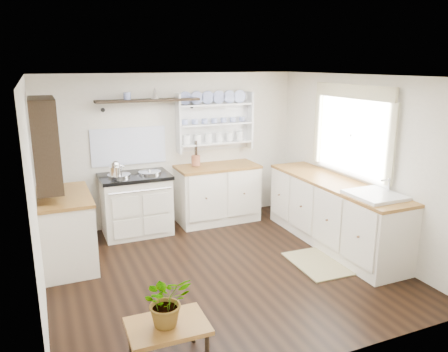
{
  "coord_description": "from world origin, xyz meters",
  "views": [
    {
      "loc": [
        -1.9,
        -4.49,
        2.44
      ],
      "look_at": [
        0.13,
        0.25,
        1.1
      ],
      "focal_mm": 35.0,
      "sensor_mm": 36.0,
      "label": 1
    }
  ],
  "objects": [
    {
      "name": "floor",
      "position": [
        0.0,
        0.0,
        0.0
      ],
      "size": [
        4.0,
        3.8,
        0.01
      ],
      "primitive_type": "cube",
      "color": "black",
      "rests_on": "ground"
    },
    {
      "name": "wall_back",
      "position": [
        0.0,
        1.9,
        1.15
      ],
      "size": [
        4.0,
        0.02,
        2.3
      ],
      "primitive_type": "cube",
      "color": "beige",
      "rests_on": "ground"
    },
    {
      "name": "wall_right",
      "position": [
        2.0,
        0.0,
        1.15
      ],
      "size": [
        0.02,
        3.8,
        2.3
      ],
      "primitive_type": "cube",
      "color": "beige",
      "rests_on": "ground"
    },
    {
      "name": "wall_left",
      "position": [
        -2.0,
        0.0,
        1.15
      ],
      "size": [
        0.02,
        3.8,
        2.3
      ],
      "primitive_type": "cube",
      "color": "beige",
      "rests_on": "ground"
    },
    {
      "name": "ceiling",
      "position": [
        0.0,
        0.0,
        2.3
      ],
      "size": [
        4.0,
        3.8,
        0.01
      ],
      "primitive_type": "cube",
      "color": "white",
      "rests_on": "wall_back"
    },
    {
      "name": "window",
      "position": [
        1.95,
        0.15,
        1.56
      ],
      "size": [
        0.08,
        1.55,
        1.22
      ],
      "color": "white",
      "rests_on": "wall_right"
    },
    {
      "name": "aga_cooker",
      "position": [
        -0.69,
        1.57,
        0.45
      ],
      "size": [
        0.99,
        0.69,
        0.92
      ],
      "color": "beige",
      "rests_on": "floor"
    },
    {
      "name": "back_cabinets",
      "position": [
        0.6,
        1.6,
        0.46
      ],
      "size": [
        1.27,
        0.63,
        0.9
      ],
      "color": "silver",
      "rests_on": "floor"
    },
    {
      "name": "right_cabinets",
      "position": [
        1.7,
        0.1,
        0.46
      ],
      "size": [
        0.62,
        2.43,
        0.9
      ],
      "color": "silver",
      "rests_on": "floor"
    },
    {
      "name": "belfast_sink",
      "position": [
        1.7,
        -0.65,
        0.8
      ],
      "size": [
        0.55,
        0.6,
        0.45
      ],
      "color": "white",
      "rests_on": "right_cabinets"
    },
    {
      "name": "left_cabinets",
      "position": [
        -1.7,
        0.9,
        0.46
      ],
      "size": [
        0.62,
        1.13,
        0.9
      ],
      "color": "silver",
      "rests_on": "floor"
    },
    {
      "name": "plate_rack",
      "position": [
        0.65,
        1.86,
        1.56
      ],
      "size": [
        1.2,
        0.22,
        0.9
      ],
      "color": "white",
      "rests_on": "wall_back"
    },
    {
      "name": "high_shelf",
      "position": [
        -0.4,
        1.78,
        1.91
      ],
      "size": [
        1.5,
        0.29,
        0.16
      ],
      "color": "black",
      "rests_on": "wall_back"
    },
    {
      "name": "left_shelving",
      "position": [
        -1.84,
        0.9,
        1.55
      ],
      "size": [
        0.28,
        0.8,
        1.05
      ],
      "primitive_type": "cube",
      "color": "black",
      "rests_on": "wall_left"
    },
    {
      "name": "kettle",
      "position": [
        -0.97,
        1.45,
        1.03
      ],
      "size": [
        0.17,
        0.17,
        0.21
      ],
      "primitive_type": null,
      "color": "silver",
      "rests_on": "aga_cooker"
    },
    {
      "name": "utensil_crock",
      "position": [
        0.28,
        1.68,
        0.99
      ],
      "size": [
        0.14,
        0.14,
        0.16
      ],
      "primitive_type": "cylinder",
      "color": "#A25C3B",
      "rests_on": "back_cabinets"
    },
    {
      "name": "center_table",
      "position": [
        -1.08,
        -1.4,
        0.31
      ],
      "size": [
        0.67,
        0.49,
        0.36
      ],
      "rotation": [
        0.0,
        0.0,
        -0.02
      ],
      "color": "brown",
      "rests_on": "floor"
    },
    {
      "name": "potted_plant",
      "position": [
        -1.08,
        -1.4,
        0.57
      ],
      "size": [
        0.41,
        0.36,
        0.43
      ],
      "primitive_type": "imported",
      "rotation": [
        0.0,
        0.0,
        0.06
      ],
      "color": "#3F7233",
      "rests_on": "center_table"
    },
    {
      "name": "floor_rug",
      "position": [
        1.14,
        -0.35,
        0.01
      ],
      "size": [
        0.58,
        0.87,
        0.02
      ],
      "primitive_type": "cube",
      "rotation": [
        0.0,
        0.0,
        -0.04
      ],
      "color": "olive",
      "rests_on": "floor"
    }
  ]
}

